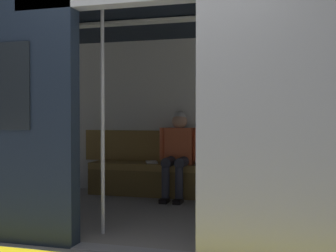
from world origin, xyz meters
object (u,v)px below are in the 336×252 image
object	(u,v)px
train_car	(168,76)
handbag	(214,159)
bench_seat	(196,173)
grab_pole_door	(103,118)
book	(152,162)
person_seated	(178,149)
grab_pole_far	(203,118)

from	to	relation	value
train_car	handbag	size ratio (longest dim) A/B	24.62
bench_seat	grab_pole_door	distance (m)	2.17
bench_seat	book	bearing A→B (deg)	-4.46
train_car	handbag	distance (m)	1.56
person_seated	grab_pole_door	world-z (taller)	grab_pole_door
bench_seat	book	xyz separation A→B (m)	(0.65, -0.05, 0.12)
book	grab_pole_door	size ratio (longest dim) A/B	0.10
handbag	grab_pole_door	size ratio (longest dim) A/B	0.12
bench_seat	grab_pole_far	world-z (taller)	grab_pole_far
handbag	book	bearing A→B (deg)	-1.41
bench_seat	grab_pole_far	bearing A→B (deg)	104.08
person_seated	grab_pole_far	distance (m)	2.01
train_car	grab_pole_door	world-z (taller)	train_car
train_car	grab_pole_far	xyz separation A→B (m)	(-0.55, 0.78, -0.46)
person_seated	grab_pole_far	xyz separation A→B (m)	(-0.71, 1.83, 0.43)
train_car	person_seated	bearing A→B (deg)	-81.47
grab_pole_far	grab_pole_door	bearing A→B (deg)	5.78
handbag	grab_pole_door	bearing A→B (deg)	70.46
train_car	bench_seat	size ratio (longest dim) A/B	2.10
person_seated	grab_pole_door	size ratio (longest dim) A/B	0.54
book	handbag	bearing A→B (deg)	154.24
person_seated	grab_pole_far	world-z (taller)	grab_pole_far
handbag	grab_pole_door	xyz separation A→B (m)	(0.71, 2.00, 0.56)
person_seated	book	distance (m)	0.47
grab_pole_door	bench_seat	bearing A→B (deg)	-103.43
grab_pole_door	grab_pole_far	distance (m)	0.95
grab_pole_door	grab_pole_far	bearing A→B (deg)	-174.22
bench_seat	grab_pole_door	bearing A→B (deg)	76.57
book	grab_pole_far	world-z (taller)	grab_pole_far
book	grab_pole_far	bearing A→B (deg)	95.69
bench_seat	person_seated	bearing A→B (deg)	12.62
bench_seat	handbag	distance (m)	0.31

